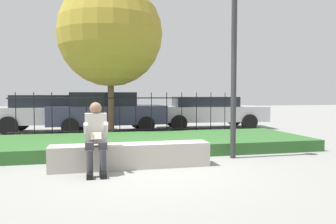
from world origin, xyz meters
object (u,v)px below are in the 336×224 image
object	(u,v)px
car_parked_center	(106,111)
car_parked_right	(208,111)
car_parked_left	(49,112)
street_lamp	(234,43)
person_seated_reader	(96,134)
tree_behind_fence	(110,34)
stone_bench	(131,157)

from	to	relation	value
car_parked_center	car_parked_right	world-z (taller)	car_parked_center
car_parked_left	street_lamp	bearing A→B (deg)	-50.97
person_seated_reader	car_parked_center	world-z (taller)	car_parked_center
car_parked_right	tree_behind_fence	size ratio (longest dim) A/B	0.90
car_parked_center	car_parked_left	size ratio (longest dim) A/B	1.07
car_parked_center	tree_behind_fence	size ratio (longest dim) A/B	0.83
stone_bench	car_parked_left	xyz separation A→B (m)	(-2.28, 6.54, 0.53)
car_parked_center	car_parked_right	size ratio (longest dim) A/B	0.93
stone_bench	street_lamp	size ratio (longest dim) A/B	0.73
car_parked_center	car_parked_left	xyz separation A→B (m)	(-2.04, 0.36, -0.03)
stone_bench	car_parked_right	world-z (taller)	car_parked_right
stone_bench	person_seated_reader	world-z (taller)	person_seated_reader
car_parked_left	car_parked_right	bearing A→B (deg)	2.18
street_lamp	person_seated_reader	bearing A→B (deg)	-166.34
stone_bench	tree_behind_fence	distance (m)	6.06
person_seated_reader	street_lamp	xyz separation A→B (m)	(2.94, 0.71, 1.82)
person_seated_reader	street_lamp	size ratio (longest dim) A/B	0.31
stone_bench	tree_behind_fence	world-z (taller)	tree_behind_fence
street_lamp	tree_behind_fence	bearing A→B (deg)	116.98
stone_bench	car_parked_right	xyz separation A→B (m)	(3.90, 6.53, 0.50)
person_seated_reader	car_parked_center	size ratio (longest dim) A/B	0.29
stone_bench	tree_behind_fence	size ratio (longest dim) A/B	0.58
car_parked_right	person_seated_reader	bearing A→B (deg)	-118.85
street_lamp	tree_behind_fence	size ratio (longest dim) A/B	0.79
stone_bench	car_parked_center	size ratio (longest dim) A/B	0.70
car_parked_center	car_parked_left	world-z (taller)	car_parked_center
car_parked_right	street_lamp	distance (m)	6.56
car_parked_left	tree_behind_fence	bearing A→B (deg)	-30.70
car_parked_left	tree_behind_fence	world-z (taller)	tree_behind_fence
tree_behind_fence	car_parked_center	bearing A→B (deg)	97.26
car_parked_right	car_parked_left	bearing A→B (deg)	-175.10
car_parked_right	tree_behind_fence	world-z (taller)	tree_behind_fence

